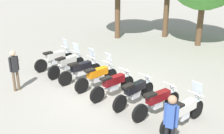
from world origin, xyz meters
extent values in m
plane|color=gray|center=(0.00, 0.00, 0.00)|extent=(80.00, 80.00, 0.00)
cylinder|color=black|center=(-3.33, 1.50, 0.32)|extent=(0.25, 0.64, 0.64)
cylinder|color=black|center=(-3.72, 0.00, 0.32)|extent=(0.25, 0.64, 0.64)
cube|color=silver|center=(-3.33, 1.50, 0.66)|extent=(0.20, 0.38, 0.04)
cube|color=silver|center=(-3.51, 0.80, 0.67)|extent=(0.49, 0.98, 0.30)
cube|color=silver|center=(-3.53, 0.75, 0.40)|extent=(0.31, 0.44, 0.24)
cube|color=black|center=(-3.61, 0.41, 0.86)|extent=(0.34, 0.49, 0.08)
cylinder|color=silver|center=(-3.36, 1.41, 0.64)|extent=(0.10, 0.23, 0.64)
cylinder|color=silver|center=(-3.38, 1.33, 0.97)|extent=(0.61, 0.19, 0.04)
sphere|color=silver|center=(-3.35, 1.45, 0.85)|extent=(0.19, 0.19, 0.16)
cylinder|color=silver|center=(-3.75, 0.50, 0.34)|extent=(0.24, 0.70, 0.07)
cube|color=silver|center=(-3.36, 1.39, 1.17)|extent=(0.38, 0.22, 0.39)
cylinder|color=black|center=(-2.46, 1.26, 0.32)|extent=(0.15, 0.65, 0.64)
cylinder|color=black|center=(-2.58, -0.28, 0.32)|extent=(0.15, 0.65, 0.64)
cube|color=silver|center=(-2.46, 1.26, 0.66)|extent=(0.15, 0.37, 0.04)
cube|color=silver|center=(-2.51, 0.54, 0.67)|extent=(0.34, 0.97, 0.30)
cube|color=silver|center=(-2.52, 0.49, 0.40)|extent=(0.25, 0.42, 0.24)
cube|color=black|center=(-2.55, 0.14, 0.86)|extent=(0.27, 0.46, 0.08)
cylinder|color=silver|center=(-2.46, 1.18, 0.64)|extent=(0.07, 0.23, 0.64)
cylinder|color=silver|center=(-2.47, 1.09, 0.97)|extent=(0.62, 0.09, 0.04)
sphere|color=silver|center=(-2.46, 1.21, 0.85)|extent=(0.17, 0.17, 0.16)
cylinder|color=silver|center=(-2.70, 0.21, 0.34)|extent=(0.13, 0.70, 0.07)
cube|color=silver|center=(-2.47, 1.15, 1.17)|extent=(0.37, 0.16, 0.39)
cylinder|color=black|center=(-1.30, 1.01, 0.32)|extent=(0.27, 0.64, 0.64)
cylinder|color=black|center=(-1.72, -0.48, 0.32)|extent=(0.27, 0.64, 0.64)
cube|color=silver|center=(-1.30, 1.01, 0.66)|extent=(0.21, 0.38, 0.04)
cube|color=black|center=(-1.50, 0.32, 0.67)|extent=(0.50, 0.98, 0.30)
cube|color=silver|center=(-1.51, 0.27, 0.40)|extent=(0.32, 0.44, 0.24)
cube|color=black|center=(-1.60, -0.07, 0.86)|extent=(0.35, 0.49, 0.08)
cylinder|color=silver|center=(-1.33, 0.93, 0.64)|extent=(0.11, 0.23, 0.64)
cylinder|color=silver|center=(-1.35, 0.84, 0.97)|extent=(0.61, 0.20, 0.04)
sphere|color=silver|center=(-1.32, 0.97, 0.85)|extent=(0.20, 0.20, 0.16)
cylinder|color=silver|center=(-1.75, 0.02, 0.34)|extent=(0.25, 0.69, 0.07)
cube|color=silver|center=(-1.34, 0.90, 1.17)|extent=(0.38, 0.22, 0.39)
cylinder|color=black|center=(-0.32, 0.87, 0.32)|extent=(0.25, 0.65, 0.64)
cylinder|color=black|center=(-0.69, -0.64, 0.32)|extent=(0.25, 0.65, 0.64)
cube|color=silver|center=(-0.32, 0.87, 0.66)|extent=(0.20, 0.38, 0.04)
cube|color=orange|center=(-0.49, 0.16, 0.67)|extent=(0.48, 0.98, 0.30)
cube|color=silver|center=(-0.50, 0.11, 0.40)|extent=(0.31, 0.44, 0.24)
cube|color=black|center=(-0.59, -0.23, 0.86)|extent=(0.34, 0.48, 0.08)
cylinder|color=silver|center=(-0.34, 0.78, 0.64)|extent=(0.10, 0.23, 0.64)
cylinder|color=silver|center=(-0.36, 0.69, 0.97)|extent=(0.61, 0.18, 0.04)
sphere|color=silver|center=(-0.33, 0.82, 0.85)|extent=(0.19, 0.19, 0.16)
cylinder|color=silver|center=(-0.73, -0.14, 0.34)|extent=(0.23, 0.70, 0.07)
cube|color=silver|center=(-0.35, 0.75, 1.17)|extent=(0.38, 0.21, 0.39)
cylinder|color=black|center=(0.70, 0.56, 0.32)|extent=(0.26, 0.64, 0.64)
cylinder|color=black|center=(0.31, -0.94, 0.32)|extent=(0.26, 0.64, 0.64)
cube|color=silver|center=(0.70, 0.56, 0.66)|extent=(0.21, 0.38, 0.04)
cube|color=maroon|center=(0.52, -0.14, 0.67)|extent=(0.49, 0.98, 0.30)
cube|color=silver|center=(0.50, -0.19, 0.40)|extent=(0.31, 0.44, 0.24)
cube|color=black|center=(0.42, -0.52, 0.86)|extent=(0.34, 0.49, 0.08)
cylinder|color=silver|center=(0.68, 0.48, 0.64)|extent=(0.11, 0.23, 0.64)
cylinder|color=silver|center=(0.65, 0.39, 0.97)|extent=(0.61, 0.19, 0.04)
sphere|color=silver|center=(0.69, 0.52, 0.85)|extent=(0.20, 0.20, 0.16)
cylinder|color=silver|center=(0.27, -0.44, 0.34)|extent=(0.24, 0.70, 0.07)
cylinder|color=black|center=(1.65, 0.48, 0.32)|extent=(0.22, 0.65, 0.64)
cylinder|color=black|center=(1.37, -1.05, 0.32)|extent=(0.22, 0.65, 0.64)
cube|color=silver|center=(1.65, 0.48, 0.66)|extent=(0.18, 0.38, 0.04)
cube|color=black|center=(1.52, -0.23, 0.67)|extent=(0.43, 0.98, 0.30)
cube|color=silver|center=(1.51, -0.28, 0.40)|extent=(0.29, 0.43, 0.24)
cube|color=black|center=(1.45, -0.63, 0.86)|extent=(0.32, 0.48, 0.08)
cylinder|color=silver|center=(1.64, 0.39, 0.64)|extent=(0.09, 0.23, 0.64)
cylinder|color=silver|center=(1.62, 0.30, 0.97)|extent=(0.62, 0.15, 0.04)
sphere|color=silver|center=(1.64, 0.43, 0.85)|extent=(0.19, 0.19, 0.16)
cylinder|color=silver|center=(1.30, -0.55, 0.34)|extent=(0.20, 0.70, 0.07)
cylinder|color=black|center=(2.77, 0.24, 0.32)|extent=(0.30, 0.64, 0.64)
cylinder|color=black|center=(2.27, -1.23, 0.32)|extent=(0.30, 0.64, 0.64)
cube|color=silver|center=(2.77, 0.24, 0.66)|extent=(0.23, 0.38, 0.04)
cube|color=maroon|center=(2.53, -0.45, 0.67)|extent=(0.55, 0.98, 0.30)
cube|color=silver|center=(2.52, -0.50, 0.40)|extent=(0.34, 0.45, 0.24)
cube|color=black|center=(2.41, -0.83, 0.86)|extent=(0.37, 0.49, 0.08)
cylinder|color=silver|center=(2.74, 0.15, 0.64)|extent=(0.12, 0.23, 0.64)
cylinder|color=silver|center=(2.71, 0.07, 0.97)|extent=(0.60, 0.23, 0.04)
sphere|color=silver|center=(2.75, 0.19, 0.85)|extent=(0.20, 0.20, 0.16)
cylinder|color=silver|center=(2.27, -0.73, 0.34)|extent=(0.29, 0.69, 0.07)
cylinder|color=black|center=(3.72, 0.06, 0.32)|extent=(0.26, 0.64, 0.64)
cylinder|color=black|center=(3.33, -1.44, 0.32)|extent=(0.26, 0.64, 0.64)
cube|color=silver|center=(3.72, 0.06, 0.66)|extent=(0.21, 0.38, 0.04)
cube|color=silver|center=(3.54, -0.64, 0.67)|extent=(0.49, 0.98, 0.30)
cube|color=silver|center=(3.53, -0.69, 0.40)|extent=(0.31, 0.44, 0.24)
cube|color=black|center=(3.44, -1.03, 0.86)|extent=(0.34, 0.49, 0.08)
cylinder|color=silver|center=(3.70, -0.03, 0.64)|extent=(0.11, 0.23, 0.64)
cylinder|color=silver|center=(3.68, -0.12, 0.97)|extent=(0.61, 0.19, 0.04)
sphere|color=silver|center=(3.71, 0.01, 0.85)|extent=(0.20, 0.20, 0.16)
cylinder|color=silver|center=(3.29, -0.94, 0.34)|extent=(0.25, 0.69, 0.07)
cube|color=silver|center=(3.69, -0.06, 1.17)|extent=(0.38, 0.22, 0.39)
cube|color=#33519E|center=(3.71, -2.24, 1.20)|extent=(0.24, 0.22, 0.65)
cylinder|color=#33519E|center=(3.87, -2.22, 1.21)|extent=(0.09, 0.09, 0.62)
cylinder|color=#33519E|center=(3.55, -2.25, 1.21)|extent=(0.09, 0.09, 0.62)
sphere|color=#A87A5B|center=(3.71, -2.24, 1.67)|extent=(0.26, 0.26, 0.24)
cylinder|color=brown|center=(-3.05, -2.02, 0.42)|extent=(0.13, 0.13, 0.83)
cylinder|color=brown|center=(-3.02, -1.86, 0.42)|extent=(0.13, 0.13, 0.83)
cube|color=#262628|center=(-3.04, -1.94, 1.14)|extent=(0.24, 0.26, 0.62)
cylinder|color=#262628|center=(-3.07, -2.10, 1.16)|extent=(0.09, 0.09, 0.59)
cylinder|color=#262628|center=(-3.00, -1.78, 1.16)|extent=(0.09, 0.09, 0.59)
sphere|color=#DBAD89|center=(-3.04, -1.94, 1.60)|extent=(0.27, 0.27, 0.22)
cylinder|color=brown|center=(-4.12, 7.26, 1.76)|extent=(0.36, 0.36, 3.52)
cylinder|color=brown|center=(-1.58, 9.37, 1.85)|extent=(0.36, 0.36, 3.71)
cylinder|color=brown|center=(1.00, 8.58, 1.43)|extent=(0.36, 0.36, 2.87)
cone|color=orange|center=(-5.93, 0.19, 0.28)|extent=(0.32, 0.32, 0.55)
camera|label=1|loc=(6.01, -8.40, 5.02)|focal=45.13mm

